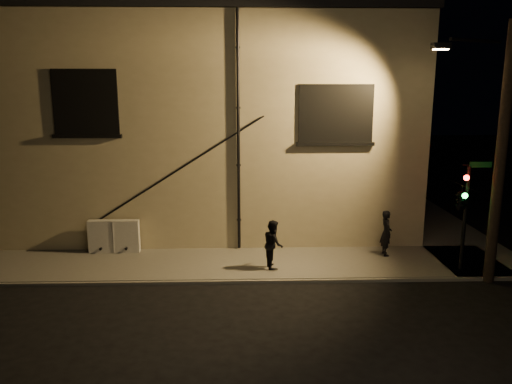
{
  "coord_description": "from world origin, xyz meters",
  "views": [
    {
      "loc": [
        -1.74,
        -14.44,
        5.98
      ],
      "look_at": [
        -1.22,
        1.8,
        2.47
      ],
      "focal_mm": 35.0,
      "sensor_mm": 36.0,
      "label": 1
    }
  ],
  "objects_px": {
    "utility_cabinet": "(114,236)",
    "streetlamp_pole": "(498,150)",
    "traffic_signal": "(462,199)",
    "pedestrian_a": "(386,233)",
    "pedestrian_b": "(273,244)"
  },
  "relations": [
    {
      "from": "pedestrian_a",
      "to": "pedestrian_b",
      "type": "height_order",
      "value": "pedestrian_a"
    },
    {
      "from": "pedestrian_b",
      "to": "traffic_signal",
      "type": "relative_size",
      "value": 0.45
    },
    {
      "from": "utility_cabinet",
      "to": "traffic_signal",
      "type": "bearing_deg",
      "value": -10.74
    },
    {
      "from": "pedestrian_a",
      "to": "pedestrian_b",
      "type": "xyz_separation_m",
      "value": [
        -4.02,
        -1.09,
        -0.01
      ]
    },
    {
      "from": "streetlamp_pole",
      "to": "pedestrian_b",
      "type": "bearing_deg",
      "value": 170.77
    },
    {
      "from": "pedestrian_b",
      "to": "streetlamp_pole",
      "type": "relative_size",
      "value": 0.2
    },
    {
      "from": "pedestrian_a",
      "to": "traffic_signal",
      "type": "bearing_deg",
      "value": -130.93
    },
    {
      "from": "pedestrian_b",
      "to": "streetlamp_pole",
      "type": "height_order",
      "value": "streetlamp_pole"
    },
    {
      "from": "pedestrian_b",
      "to": "traffic_signal",
      "type": "xyz_separation_m",
      "value": [
        5.87,
        -0.47,
        1.58
      ]
    },
    {
      "from": "streetlamp_pole",
      "to": "traffic_signal",
      "type": "bearing_deg",
      "value": 138.92
    },
    {
      "from": "utility_cabinet",
      "to": "pedestrian_a",
      "type": "relative_size",
      "value": 1.11
    },
    {
      "from": "streetlamp_pole",
      "to": "pedestrian_a",
      "type": "bearing_deg",
      "value": 139.63
    },
    {
      "from": "traffic_signal",
      "to": "streetlamp_pole",
      "type": "xyz_separation_m",
      "value": [
        0.68,
        -0.59,
        1.6
      ]
    },
    {
      "from": "utility_cabinet",
      "to": "traffic_signal",
      "type": "height_order",
      "value": "traffic_signal"
    },
    {
      "from": "utility_cabinet",
      "to": "streetlamp_pole",
      "type": "xyz_separation_m",
      "value": [
        12.11,
        -2.76,
        3.38
      ]
    }
  ]
}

